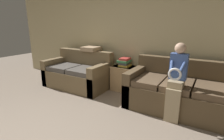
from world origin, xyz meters
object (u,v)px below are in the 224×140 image
at_px(couch_main, 178,92).
at_px(side_shelf, 124,78).
at_px(child_left_seated, 177,78).
at_px(throw_pillow, 91,49).
at_px(book_stack, 125,62).
at_px(couch_side, 78,74).

relative_size(couch_main, side_shelf, 3.10).
relative_size(child_left_seated, throw_pillow, 3.21).
distance_m(couch_main, book_stack, 1.39).
distance_m(couch_main, throw_pillow, 2.34).
bearing_deg(throw_pillow, child_left_seated, -17.10).
xyz_separation_m(child_left_seated, side_shelf, (-1.31, 0.75, -0.41)).
bearing_deg(throw_pillow, couch_side, -124.96).
relative_size(child_left_seated, side_shelf, 2.15).
distance_m(couch_side, child_left_seated, 2.52).
bearing_deg(couch_side, side_shelf, 17.26).
bearing_deg(book_stack, throw_pillow, -177.00).
xyz_separation_m(child_left_seated, book_stack, (-1.31, 0.74, -0.02)).
xyz_separation_m(couch_main, book_stack, (-1.30, 0.33, 0.37)).
height_order(book_stack, throw_pillow, throw_pillow).
bearing_deg(child_left_seated, couch_side, 170.95).
xyz_separation_m(couch_side, side_shelf, (1.14, 0.36, -0.02)).
height_order(couch_main, book_stack, couch_main).
distance_m(side_shelf, throw_pillow, 1.14).
distance_m(couch_side, throw_pillow, 0.73).
distance_m(child_left_seated, side_shelf, 1.57).
bearing_deg(couch_main, side_shelf, 165.48).
height_order(child_left_seated, throw_pillow, child_left_seated).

